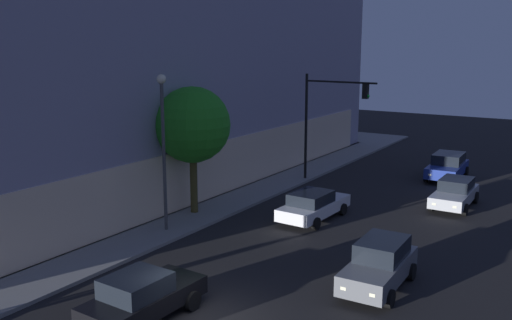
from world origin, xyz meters
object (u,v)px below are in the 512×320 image
traffic_light_far_corner (326,111)px  car_white (313,205)px  car_blue (447,166)px  modern_building (88,57)px  street_lamp_sidewalk (163,133)px  car_black (142,296)px  car_silver (455,193)px  car_grey (380,264)px  sidewalk_tree (192,125)px

traffic_light_far_corner → car_white: (-7.32, -2.85, -3.99)m
car_white → car_blue: (12.82, -3.60, 0.13)m
modern_building → street_lamp_sidewalk: 16.82m
street_lamp_sidewalk → car_black: street_lamp_sidewalk is taller
car_black → car_silver: size_ratio=0.96×
car_grey → car_black: bearing=139.3°
traffic_light_far_corner → car_silver: traffic_light_far_corner is taller
modern_building → car_grey: modern_building is taller
modern_building → car_blue: size_ratio=8.45×
traffic_light_far_corner → car_grey: size_ratio=1.55×
car_blue → car_grey: bearing=-173.3°
modern_building → car_grey: size_ratio=8.94×
sidewalk_tree → car_grey: (-3.45, -11.52, -3.91)m
sidewalk_tree → car_silver: 15.00m
sidewalk_tree → car_silver: sidewalk_tree is taller
car_silver → car_grey: bearing=-179.1°
modern_building → street_lamp_sidewalk: modern_building is taller
modern_building → sidewalk_tree: modern_building is taller
sidewalk_tree → car_blue: bearing=-31.0°
street_lamp_sidewalk → sidewalk_tree: 3.07m
car_black → modern_building: bearing=51.7°
sidewalk_tree → car_white: (2.65, -5.71, -4.04)m
modern_building → car_grey: (-8.76, -25.13, -7.14)m
car_black → car_white: size_ratio=0.90×
car_grey → car_silver: bearing=0.9°
car_white → car_black: bearing=-179.4°
traffic_light_far_corner → car_blue: bearing=-49.5°
street_lamp_sidewalk → car_grey: 11.56m
car_silver → car_blue: size_ratio=0.98×
sidewalk_tree → street_lamp_sidewalk: bearing=-167.5°
modern_building → traffic_light_far_corner: size_ratio=5.75×
sidewalk_tree → traffic_light_far_corner: bearing=-16.0°
street_lamp_sidewalk → car_white: 8.60m
modern_building → traffic_light_far_corner: modern_building is taller
car_white → car_grey: bearing=-136.4°
sidewalk_tree → car_black: (-10.05, -5.85, -3.99)m
modern_building → car_grey: 27.56m
sidewalk_tree → car_white: size_ratio=1.37×
traffic_light_far_corner → car_blue: size_ratio=1.47×
traffic_light_far_corner → car_silver: size_ratio=1.50×
sidewalk_tree → car_blue: 18.47m
traffic_light_far_corner → car_white: bearing=-158.7°
modern_building → car_silver: (3.68, -24.93, -7.25)m
car_white → car_silver: (6.34, -5.60, 0.02)m
car_grey → car_white: bearing=43.6°
traffic_light_far_corner → car_grey: (-13.42, -8.66, -3.86)m
car_blue → car_silver: bearing=-162.8°
sidewalk_tree → car_white: bearing=-65.1°
traffic_light_far_corner → car_grey: bearing=-147.2°
car_black → car_white: (12.70, 0.14, -0.05)m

